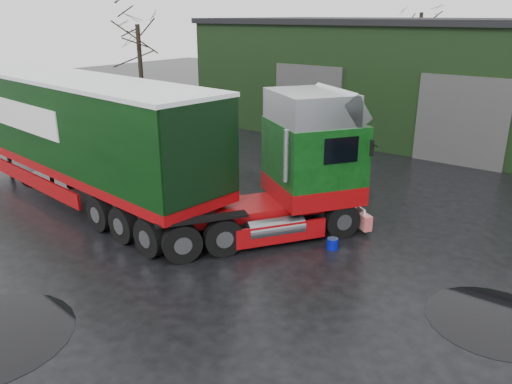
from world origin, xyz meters
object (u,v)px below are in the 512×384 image
trailer_left (74,137)px  tree_left (139,53)px  tree_back_a (419,39)px  wash_bucket (332,244)px  hero_tractor (253,166)px  warehouse (497,81)px

trailer_left → tree_left: (-8.78, 10.83, 1.99)m
tree_left → tree_back_a: tree_back_a is taller
wash_bucket → tree_back_a: 28.60m
hero_tractor → wash_bucket: hero_tractor is taller
hero_tractor → warehouse: bearing=114.8°
hero_tractor → tree_back_a: tree_back_a is taller
trailer_left → tree_back_a: tree_back_a is taller
warehouse → trailer_left: (-10.22, -18.83, -0.90)m
warehouse → tree_back_a: tree_back_a is taller
warehouse → hero_tractor: 17.94m
hero_tractor → trailer_left: size_ratio=0.49×
wash_bucket → tree_left: 21.23m
trailer_left → hero_tractor: bearing=-75.2°
tree_left → wash_bucket: bearing=-26.1°
warehouse → tree_left: size_ratio=3.81×
warehouse → trailer_left: 21.45m
trailer_left → wash_bucket: size_ratio=42.27×
tree_back_a → wash_bucket: bearing=-74.1°
trailer_left → warehouse: bearing=-22.5°
trailer_left → wash_bucket: trailer_left is taller
warehouse → tree_back_a: (-8.00, 10.00, 1.59)m
wash_bucket → warehouse: bearing=89.0°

